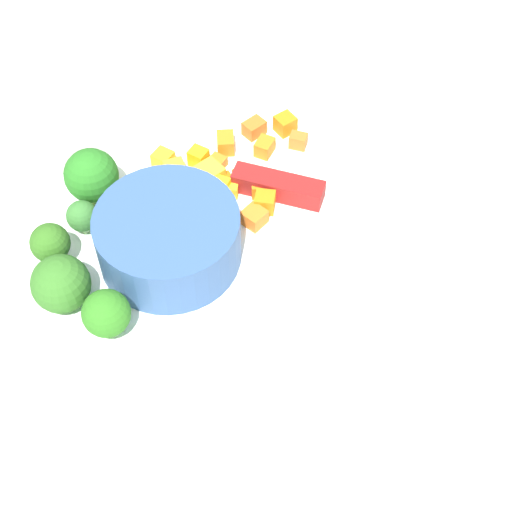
% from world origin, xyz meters
% --- Properties ---
extents(ground_plane, '(4.00, 4.00, 0.00)m').
position_xyz_m(ground_plane, '(0.00, 0.00, 0.00)').
color(ground_plane, '#9B9A8C').
extents(cutting_board, '(0.52, 0.30, 0.01)m').
position_xyz_m(cutting_board, '(0.00, 0.00, 0.01)').
color(cutting_board, white).
rests_on(cutting_board, ground_plane).
extents(prep_bowl, '(0.11, 0.11, 0.04)m').
position_xyz_m(prep_bowl, '(0.06, -0.03, 0.03)').
color(prep_bowl, '#34548A').
rests_on(prep_bowl, cutting_board).
extents(chef_knife, '(0.27, 0.25, 0.02)m').
position_xyz_m(chef_knife, '(-0.10, -0.01, 0.02)').
color(chef_knife, silver).
rests_on(chef_knife, cutting_board).
extents(carrot_dice_0, '(0.02, 0.02, 0.02)m').
position_xyz_m(carrot_dice_0, '(-0.08, -0.12, 0.02)').
color(carrot_dice_0, orange).
rests_on(carrot_dice_0, cutting_board).
extents(carrot_dice_1, '(0.02, 0.02, 0.01)m').
position_xyz_m(carrot_dice_1, '(-0.06, -0.13, 0.02)').
color(carrot_dice_1, orange).
rests_on(carrot_dice_1, cutting_board).
extents(carrot_dice_2, '(0.02, 0.02, 0.01)m').
position_xyz_m(carrot_dice_2, '(-0.06, -0.10, 0.02)').
color(carrot_dice_2, orange).
rests_on(carrot_dice_2, cutting_board).
extents(carrot_dice_3, '(0.02, 0.02, 0.01)m').
position_xyz_m(carrot_dice_3, '(-0.03, -0.08, 0.02)').
color(carrot_dice_3, orange).
rests_on(carrot_dice_3, cutting_board).
extents(carrot_dice_4, '(0.02, 0.02, 0.01)m').
position_xyz_m(carrot_dice_4, '(-0.02, -0.04, 0.02)').
color(carrot_dice_4, orange).
rests_on(carrot_dice_4, cutting_board).
extents(carrot_dice_5, '(0.02, 0.02, 0.01)m').
position_xyz_m(carrot_dice_5, '(-0.01, -0.11, 0.02)').
color(carrot_dice_5, orange).
rests_on(carrot_dice_5, cutting_board).
extents(carrot_dice_6, '(0.02, 0.02, 0.01)m').
position_xyz_m(carrot_dice_6, '(-0.09, -0.10, 0.02)').
color(carrot_dice_6, orange).
rests_on(carrot_dice_6, cutting_board).
extents(carrot_dice_7, '(0.02, 0.02, 0.02)m').
position_xyz_m(carrot_dice_7, '(-0.03, -0.05, 0.02)').
color(carrot_dice_7, orange).
rests_on(carrot_dice_7, cutting_board).
extents(carrot_dice_8, '(0.01, 0.01, 0.01)m').
position_xyz_m(carrot_dice_8, '(-0.01, -0.08, 0.02)').
color(carrot_dice_8, orange).
rests_on(carrot_dice_8, cutting_board).
extents(carrot_dice_9, '(0.02, 0.02, 0.01)m').
position_xyz_m(carrot_dice_9, '(-0.03, -0.12, 0.02)').
color(carrot_dice_9, orange).
rests_on(carrot_dice_9, cutting_board).
extents(carrot_dice_10, '(0.02, 0.02, 0.01)m').
position_xyz_m(carrot_dice_10, '(-0.03, -0.06, 0.02)').
color(carrot_dice_10, orange).
rests_on(carrot_dice_10, cutting_board).
extents(pepper_dice_0, '(0.02, 0.02, 0.02)m').
position_xyz_m(pepper_dice_0, '(0.02, -0.11, 0.02)').
color(pepper_dice_0, yellow).
rests_on(pepper_dice_0, cutting_board).
extents(pepper_dice_1, '(0.02, 0.02, 0.01)m').
position_xyz_m(pepper_dice_1, '(0.03, -0.13, 0.02)').
color(pepper_dice_1, yellow).
rests_on(pepper_dice_1, cutting_board).
extents(pepper_dice_2, '(0.02, 0.02, 0.01)m').
position_xyz_m(pepper_dice_2, '(-0.01, -0.07, 0.02)').
color(pepper_dice_2, yellow).
rests_on(pepper_dice_2, cutting_board).
extents(pepper_dice_3, '(0.02, 0.02, 0.02)m').
position_xyz_m(pepper_dice_3, '(0.00, -0.11, 0.02)').
color(pepper_dice_3, yellow).
rests_on(pepper_dice_3, cutting_board).
extents(pepper_dice_4, '(0.02, 0.02, 0.02)m').
position_xyz_m(pepper_dice_4, '(0.00, -0.08, 0.02)').
color(pepper_dice_4, yellow).
rests_on(pepper_dice_4, cutting_board).
extents(pepper_dice_5, '(0.02, 0.02, 0.02)m').
position_xyz_m(pepper_dice_5, '(0.00, -0.09, 0.02)').
color(pepper_dice_5, yellow).
rests_on(pepper_dice_5, cutting_board).
extents(pepper_dice_6, '(0.02, 0.02, 0.02)m').
position_xyz_m(pepper_dice_6, '(0.08, -0.10, 0.02)').
color(pepper_dice_6, yellow).
rests_on(pepper_dice_6, cutting_board).
extents(pepper_dice_7, '(0.02, 0.02, 0.02)m').
position_xyz_m(pepper_dice_7, '(0.07, -0.10, 0.02)').
color(pepper_dice_7, yellow).
rests_on(pepper_dice_7, cutting_board).
extents(broccoli_floret_0, '(0.02, 0.02, 0.03)m').
position_xyz_m(broccoli_floret_0, '(0.11, -0.09, 0.03)').
color(broccoli_floret_0, '#86AE6D').
rests_on(broccoli_floret_0, cutting_board).
extents(broccoli_floret_1, '(0.04, 0.04, 0.04)m').
position_xyz_m(broccoli_floret_1, '(0.14, -0.03, 0.03)').
color(broccoli_floret_1, '#8EAF60').
rests_on(broccoli_floret_1, cutting_board).
extents(broccoli_floret_2, '(0.04, 0.04, 0.05)m').
position_xyz_m(broccoli_floret_2, '(0.09, -0.11, 0.04)').
color(broccoli_floret_2, '#86BF5D').
rests_on(broccoli_floret_2, cutting_board).
extents(broccoli_floret_3, '(0.03, 0.03, 0.04)m').
position_xyz_m(broccoli_floret_3, '(0.14, -0.06, 0.03)').
color(broccoli_floret_3, '#83C263').
rests_on(broccoli_floret_3, cutting_board).
extents(broccoli_floret_4, '(0.03, 0.03, 0.04)m').
position_xyz_m(broccoli_floret_4, '(0.12, 0.01, 0.03)').
color(broccoli_floret_4, '#85AF68').
rests_on(broccoli_floret_4, cutting_board).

